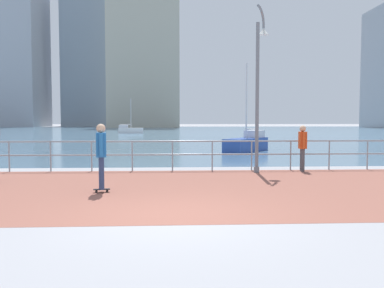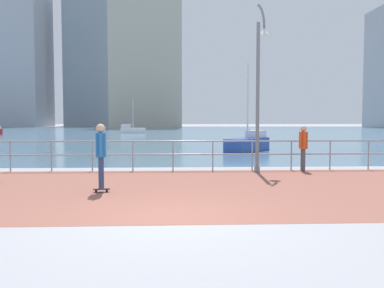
% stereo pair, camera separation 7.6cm
% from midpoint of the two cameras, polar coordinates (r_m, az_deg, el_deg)
% --- Properties ---
extents(ground, '(220.00, 220.00, 0.00)m').
position_cam_midpoint_polar(ground, '(47.42, -2.57, 1.31)').
color(ground, '#9E9EA3').
extents(brick_paving, '(28.00, 7.31, 0.01)m').
position_cam_midpoint_polar(brick_paving, '(10.53, -2.55, -6.31)').
color(brick_paving, '#935647').
rests_on(brick_paving, ground).
extents(harbor_water, '(180.00, 88.00, 0.00)m').
position_cam_midpoint_polar(harbor_water, '(59.06, -2.58, 1.74)').
color(harbor_water, slate).
rests_on(harbor_water, ground).
extents(waterfront_railing, '(25.25, 0.06, 1.07)m').
position_cam_midpoint_polar(waterfront_railing, '(14.07, -2.56, -0.83)').
color(waterfront_railing, '#8C99A3').
rests_on(waterfront_railing, ground).
extents(lamppost, '(0.57, 0.73, 5.61)m').
position_cam_midpoint_polar(lamppost, '(13.94, 9.71, 8.83)').
color(lamppost, slate).
rests_on(lamppost, ground).
extents(skateboarder, '(0.41, 0.56, 1.69)m').
position_cam_midpoint_polar(skateboarder, '(10.08, -12.58, -1.04)').
color(skateboarder, black).
rests_on(skateboarder, ground).
extents(bystander, '(0.28, 0.56, 1.59)m').
position_cam_midpoint_polar(bystander, '(14.43, 15.63, -0.07)').
color(bystander, '#4C4C51').
rests_on(bystander, ground).
extents(sailboat_navy, '(3.28, 1.21, 4.53)m').
position_cam_midpoint_polar(sailboat_navy, '(53.31, -8.43, 1.98)').
color(sailboat_navy, white).
rests_on(sailboat_navy, ground).
extents(sailboat_teal, '(3.00, 3.44, 4.92)m').
position_cam_midpoint_polar(sailboat_teal, '(22.83, 8.11, 0.13)').
color(sailboat_teal, '#284799').
rests_on(sailboat_teal, ground).
extents(tower_slate, '(16.03, 12.31, 41.79)m').
position_cam_midpoint_polar(tower_slate, '(96.65, -6.41, 14.36)').
color(tower_slate, '#B2AD99').
rests_on(tower_slate, ground).
extents(tower_concrete, '(17.80, 15.41, 36.71)m').
position_cam_midpoint_polar(tower_concrete, '(114.29, -24.45, 11.09)').
color(tower_concrete, '#A3A8B2').
rests_on(tower_concrete, ground).
extents(tower_steel, '(13.90, 13.65, 36.00)m').
position_cam_midpoint_polar(tower_steel, '(115.38, -13.60, 11.05)').
color(tower_steel, '#8493A3').
rests_on(tower_steel, ground).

